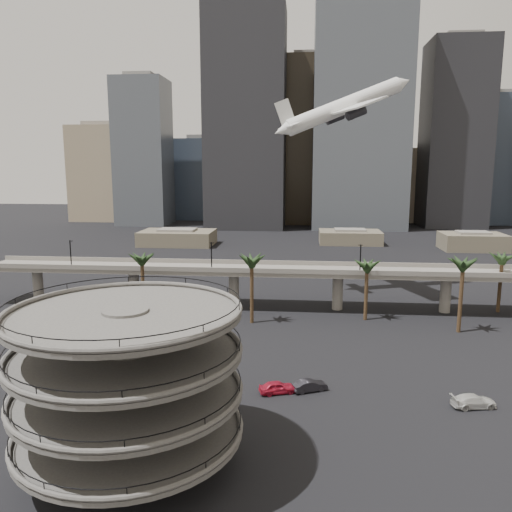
# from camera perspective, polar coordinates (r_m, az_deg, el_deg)

# --- Properties ---
(ground) EXTENTS (700.00, 700.00, 0.00)m
(ground) POSITION_cam_1_polar(r_m,az_deg,el_deg) (56.36, 1.06, -21.40)
(ground) COLOR black
(ground) RESTS_ON ground
(parking_ramp) EXTENTS (22.20, 22.20, 17.35)m
(parking_ramp) POSITION_cam_1_polar(r_m,az_deg,el_deg) (50.90, -14.41, -12.89)
(parking_ramp) COLOR #504D4A
(parking_ramp) RESTS_ON ground
(overpass) EXTENTS (130.00, 9.30, 14.70)m
(overpass) POSITION_cam_1_polar(r_m,az_deg,el_deg) (105.36, 3.38, -2.08)
(overpass) COLOR gray
(overpass) RESTS_ON ground
(palm_trees) EXTENTS (76.40, 18.40, 14.00)m
(palm_trees) POSITION_cam_1_polar(r_m,az_deg,el_deg) (97.17, 10.07, -0.87)
(palm_trees) COLOR #4A321F
(palm_trees) RESTS_ON ground
(low_buildings) EXTENTS (135.00, 27.50, 6.80)m
(low_buildings) POSITION_cam_1_polar(r_m,az_deg,el_deg) (192.13, 6.39, 2.01)
(low_buildings) COLOR #615947
(low_buildings) RESTS_ON ground
(skyline) EXTENTS (269.00, 86.00, 116.75)m
(skyline) POSITION_cam_1_polar(r_m,az_deg,el_deg) (265.64, 8.14, 12.78)
(skyline) COLOR gray
(skyline) RESTS_ON ground
(airborne_jet) EXTENTS (33.27, 31.02, 16.05)m
(airborne_jet) POSITION_cam_1_polar(r_m,az_deg,el_deg) (120.09, 9.98, 16.42)
(airborne_jet) COLOR white
(airborne_jet) RESTS_ON ground
(car_a) EXTENTS (5.22, 3.42, 1.65)m
(car_a) POSITION_cam_1_polar(r_m,az_deg,el_deg) (68.17, 2.45, -14.75)
(car_a) COLOR red
(car_a) RESTS_ON ground
(car_b) EXTENTS (4.98, 3.45, 1.55)m
(car_b) POSITION_cam_1_polar(r_m,az_deg,el_deg) (69.08, 6.17, -14.50)
(car_b) COLOR black
(car_b) RESTS_ON ground
(car_c) EXTENTS (5.90, 3.32, 1.61)m
(car_c) POSITION_cam_1_polar(r_m,az_deg,el_deg) (70.03, 23.62, -14.95)
(car_c) COLOR silver
(car_c) RESTS_ON ground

